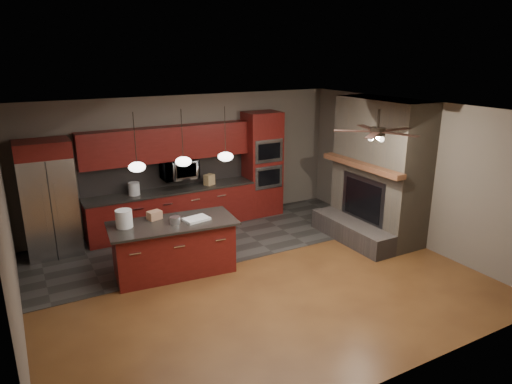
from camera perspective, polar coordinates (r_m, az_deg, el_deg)
ground at (r=7.87m, az=-0.33°, el=-10.50°), size 7.00×7.00×0.00m
ceiling at (r=7.03m, az=-0.37°, el=10.17°), size 7.00×6.00×0.02m
back_wall at (r=9.98m, az=-8.63°, el=3.88°), size 7.00×0.02×2.80m
right_wall at (r=9.45m, az=18.65°, el=2.43°), size 0.02×6.00×2.80m
left_wall at (r=6.53m, az=-28.54°, el=-5.22°), size 0.02×6.00×2.80m
slate_tile_patch at (r=9.34m, az=-5.65°, el=-5.94°), size 7.00×2.40×0.01m
fireplace_column at (r=9.42m, az=14.90°, el=2.06°), size 1.30×2.10×2.80m
back_cabinetry at (r=9.72m, az=-10.59°, el=0.34°), size 3.59×0.64×2.20m
oven_tower at (r=10.45m, az=0.78°, el=3.50°), size 0.80×0.63×2.38m
microwave at (r=9.68m, az=-9.61°, el=2.82°), size 0.73×0.41×0.50m
refrigerator at (r=9.13m, az=-24.48°, el=-0.81°), size 0.93×0.75×2.16m
kitchen_island at (r=7.94m, az=-10.22°, el=-6.82°), size 2.19×1.16×0.92m
white_bucket at (r=7.70m, az=-16.18°, el=-3.22°), size 0.30×0.30×0.29m
paint_can at (r=7.69m, az=-10.09°, el=-3.49°), size 0.22×0.22×0.12m
paint_tray at (r=7.80m, az=-7.46°, el=-3.37°), size 0.46×0.36×0.04m
cardboard_box at (r=7.95m, az=-12.58°, el=-2.84°), size 0.26×0.22×0.14m
counter_bucket at (r=9.44m, az=-15.00°, el=0.39°), size 0.23×0.23×0.26m
counter_box at (r=9.88m, az=-5.87°, el=1.54°), size 0.25×0.22×0.23m
pendant_left at (r=7.23m, az=-14.65°, el=3.08°), size 0.26×0.26×0.92m
pendant_center at (r=7.44m, az=-9.07°, el=3.81°), size 0.26×0.26×0.92m
pendant_right at (r=7.72m, az=-3.83°, el=4.47°), size 0.26×0.26×0.92m
ceiling_fan at (r=7.50m, az=14.95°, el=7.39°), size 1.27×1.33×0.41m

